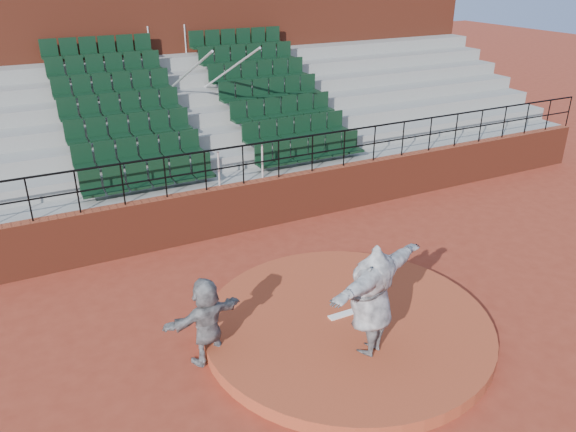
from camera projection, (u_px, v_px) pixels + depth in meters
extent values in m
plane|color=maroon|center=(347.00, 330.00, 10.83)|extent=(90.00, 90.00, 0.00)
cylinder|color=#A13F24|center=(347.00, 324.00, 10.78)|extent=(5.50, 5.50, 0.25)
cube|color=white|center=(343.00, 314.00, 10.84)|extent=(0.60, 0.15, 0.03)
cube|color=maroon|center=(245.00, 207.00, 14.61)|extent=(24.00, 0.30, 1.30)
cylinder|color=black|center=(242.00, 146.00, 13.93)|extent=(24.00, 0.05, 0.05)
cylinder|color=black|center=(243.00, 165.00, 14.14)|extent=(24.00, 0.04, 0.04)
cylinder|color=black|center=(29.00, 200.00, 12.07)|extent=(0.04, 0.04, 1.00)
cylinder|color=black|center=(77.00, 192.00, 12.49)|extent=(0.04, 0.04, 1.00)
cylinder|color=black|center=(123.00, 185.00, 12.90)|extent=(0.04, 0.04, 1.00)
cylinder|color=black|center=(165.00, 178.00, 13.31)|extent=(0.04, 0.04, 1.00)
cylinder|color=black|center=(205.00, 171.00, 13.72)|extent=(0.04, 0.04, 1.00)
cylinder|color=black|center=(243.00, 165.00, 14.14)|extent=(0.04, 0.04, 1.00)
cylinder|color=black|center=(279.00, 159.00, 14.55)|extent=(0.04, 0.04, 1.00)
cylinder|color=black|center=(312.00, 154.00, 14.96)|extent=(0.04, 0.04, 1.00)
cylinder|color=black|center=(344.00, 148.00, 15.37)|extent=(0.04, 0.04, 1.00)
cylinder|color=black|center=(374.00, 143.00, 15.78)|extent=(0.04, 0.04, 1.00)
cylinder|color=black|center=(403.00, 139.00, 16.20)|extent=(0.04, 0.04, 1.00)
cylinder|color=black|center=(430.00, 134.00, 16.61)|extent=(0.04, 0.04, 1.00)
cylinder|color=black|center=(456.00, 130.00, 17.02)|extent=(0.04, 0.04, 1.00)
cylinder|color=black|center=(481.00, 126.00, 17.43)|extent=(0.04, 0.04, 1.00)
cylinder|color=black|center=(504.00, 122.00, 17.84)|extent=(0.04, 0.04, 1.00)
cylinder|color=black|center=(527.00, 118.00, 18.26)|extent=(0.04, 0.04, 1.00)
cylinder|color=black|center=(548.00, 115.00, 18.67)|extent=(0.04, 0.04, 1.00)
cylinder|color=black|center=(569.00, 112.00, 19.08)|extent=(0.04, 0.04, 1.00)
cube|color=gray|center=(236.00, 199.00, 15.08)|extent=(24.00, 0.85, 1.30)
cube|color=black|center=(149.00, 177.00, 13.74)|extent=(3.30, 0.48, 0.72)
cube|color=black|center=(310.00, 151.00, 15.60)|extent=(3.30, 0.48, 0.72)
cube|color=gray|center=(224.00, 182.00, 15.69)|extent=(24.00, 0.85, 1.70)
cube|color=black|center=(139.00, 152.00, 14.26)|extent=(3.30, 0.48, 0.72)
cube|color=black|center=(296.00, 130.00, 16.12)|extent=(3.30, 0.48, 0.72)
cube|color=gray|center=(214.00, 166.00, 16.29)|extent=(24.00, 0.85, 2.10)
cube|color=black|center=(130.00, 128.00, 14.78)|extent=(3.30, 0.48, 0.72)
cube|color=black|center=(282.00, 109.00, 16.64)|extent=(3.30, 0.48, 0.72)
cube|color=gray|center=(203.00, 151.00, 16.90)|extent=(24.00, 0.85, 2.50)
cube|color=black|center=(121.00, 106.00, 15.31)|extent=(3.30, 0.48, 0.72)
cube|color=black|center=(270.00, 91.00, 17.16)|extent=(3.30, 0.48, 0.72)
cube|color=gray|center=(194.00, 138.00, 17.50)|extent=(24.00, 0.85, 2.90)
cube|color=black|center=(113.00, 86.00, 15.83)|extent=(3.30, 0.48, 0.72)
cube|color=black|center=(258.00, 73.00, 17.68)|extent=(3.30, 0.48, 0.72)
cube|color=gray|center=(185.00, 125.00, 18.11)|extent=(24.00, 0.85, 3.30)
cube|color=black|center=(105.00, 67.00, 16.35)|extent=(3.30, 0.48, 0.72)
cube|color=black|center=(247.00, 56.00, 18.21)|extent=(3.30, 0.48, 0.72)
cube|color=gray|center=(177.00, 113.00, 18.71)|extent=(24.00, 0.85, 3.70)
cube|color=black|center=(98.00, 49.00, 16.87)|extent=(3.30, 0.48, 0.72)
cube|color=black|center=(237.00, 40.00, 18.73)|extent=(3.30, 0.48, 0.72)
cylinder|color=silver|center=(178.00, 81.00, 15.75)|extent=(0.06, 5.97, 2.46)
cylinder|color=silver|center=(219.00, 77.00, 16.25)|extent=(0.06, 5.97, 2.46)
cube|color=maroon|center=(157.00, 53.00, 19.57)|extent=(24.00, 3.00, 7.10)
imported|color=black|center=(371.00, 300.00, 9.43)|extent=(2.64, 1.64, 2.09)
imported|color=black|center=(207.00, 321.00, 9.71)|extent=(1.58, 0.77, 1.64)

